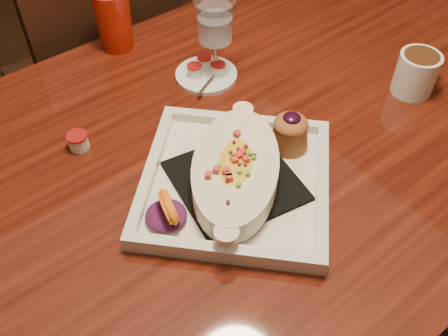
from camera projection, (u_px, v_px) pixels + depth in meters
floor at (239, 319)px, 1.47m from camera, size 7.00×7.00×0.00m
table at (246, 170)px, 0.99m from camera, size 1.50×0.90×0.75m
chair_far at (103, 77)px, 1.43m from camera, size 0.42×0.42×0.93m
plate at (239, 172)px, 0.81m from camera, size 0.43×0.43×0.08m
coffee_mug at (417, 71)px, 0.97m from camera, size 0.11×0.08×0.09m
goblet at (215, 26)px, 0.95m from camera, size 0.08×0.08×0.17m
saucer at (206, 73)px, 1.03m from camera, size 0.13×0.13×0.09m
creamer_loose at (78, 141)px, 0.89m from camera, size 0.04×0.04×0.03m
red_tumbler at (114, 20)px, 1.06m from camera, size 0.08×0.08×0.13m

